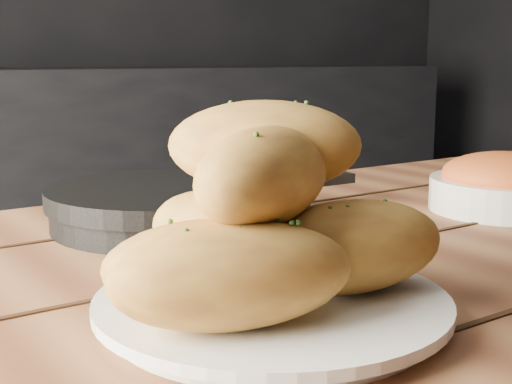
# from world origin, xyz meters

# --- Properties ---
(counter) EXTENTS (2.80, 0.60, 0.90)m
(counter) POSITION_xyz_m (0.00, 1.70, 0.45)
(counter) COLOR black
(counter) RESTS_ON ground
(plate) EXTENTS (0.25, 0.25, 0.02)m
(plate) POSITION_xyz_m (-0.80, -0.37, 0.76)
(plate) COLOR white
(plate) RESTS_ON table
(bread_rolls) EXTENTS (0.27, 0.23, 0.14)m
(bread_rolls) POSITION_xyz_m (-0.81, -0.38, 0.82)
(bread_rolls) COLOR gold
(bread_rolls) RESTS_ON plate
(skillet) EXTENTS (0.39, 0.26, 0.05)m
(skillet) POSITION_xyz_m (-0.73, -0.07, 0.77)
(skillet) COLOR black
(skillet) RESTS_ON table
(bowl) EXTENTS (0.18, 0.18, 0.07)m
(bowl) POSITION_xyz_m (-0.35, -0.24, 0.78)
(bowl) COLOR white
(bowl) RESTS_ON table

